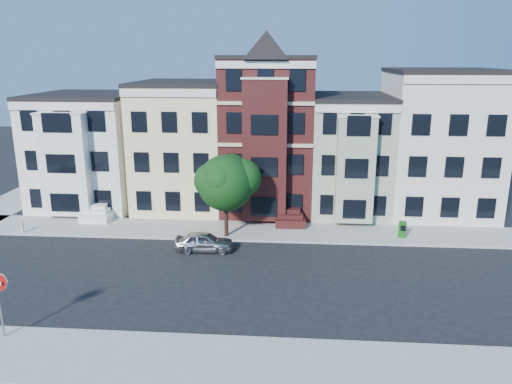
# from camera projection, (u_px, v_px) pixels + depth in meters

# --- Properties ---
(ground) EXTENTS (120.00, 120.00, 0.00)m
(ground) POSITION_uv_depth(u_px,v_px,m) (254.00, 281.00, 28.11)
(ground) COLOR black
(far_sidewalk) EXTENTS (60.00, 4.00, 0.15)m
(far_sidewalk) POSITION_uv_depth(u_px,v_px,m) (263.00, 231.00, 35.79)
(far_sidewalk) COLOR #9E9B93
(far_sidewalk) RESTS_ON ground
(near_sidewalk) EXTENTS (60.00, 4.00, 0.15)m
(near_sidewalk) POSITION_uv_depth(u_px,v_px,m) (238.00, 364.00, 20.40)
(near_sidewalk) COLOR #9E9B93
(near_sidewalk) RESTS_ON ground
(house_white) EXTENTS (8.00, 9.00, 9.00)m
(house_white) POSITION_uv_depth(u_px,v_px,m) (91.00, 151.00, 41.98)
(house_white) COLOR white
(house_white) RESTS_ON ground
(house_yellow) EXTENTS (7.00, 9.00, 10.00)m
(house_yellow) POSITION_uv_depth(u_px,v_px,m) (184.00, 146.00, 41.25)
(house_yellow) COLOR #F6E4A7
(house_yellow) RESTS_ON ground
(house_brown) EXTENTS (7.00, 9.00, 12.00)m
(house_brown) POSITION_uv_depth(u_px,v_px,m) (268.00, 135.00, 40.47)
(house_brown) COLOR #371211
(house_brown) RESTS_ON ground
(house_green) EXTENTS (6.00, 9.00, 9.00)m
(house_green) POSITION_uv_depth(u_px,v_px,m) (348.00, 155.00, 40.39)
(house_green) COLOR #99A98D
(house_green) RESTS_ON ground
(house_cream) EXTENTS (8.00, 9.00, 11.00)m
(house_cream) POSITION_uv_depth(u_px,v_px,m) (438.00, 144.00, 39.60)
(house_cream) COLOR silver
(house_cream) RESTS_ON ground
(street_tree) EXTENTS (7.85, 7.85, 7.05)m
(street_tree) POSITION_uv_depth(u_px,v_px,m) (226.00, 187.00, 33.79)
(street_tree) COLOR #134613
(street_tree) RESTS_ON far_sidewalk
(parked_car) EXTENTS (3.80, 1.65, 1.28)m
(parked_car) POSITION_uv_depth(u_px,v_px,m) (204.00, 242.00, 32.23)
(parked_car) COLOR #95979E
(parked_car) RESTS_ON ground
(newspaper_box) EXTENTS (0.60, 0.57, 1.11)m
(newspaper_box) POSITION_uv_depth(u_px,v_px,m) (402.00, 229.00, 34.31)
(newspaper_box) COLOR #115D12
(newspaper_box) RESTS_ON far_sidewalk
(fire_hydrant) EXTENTS (0.28, 0.28, 0.61)m
(fire_hydrant) POSITION_uv_depth(u_px,v_px,m) (22.00, 228.00, 35.31)
(fire_hydrant) COLOR beige
(fire_hydrant) RESTS_ON far_sidewalk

